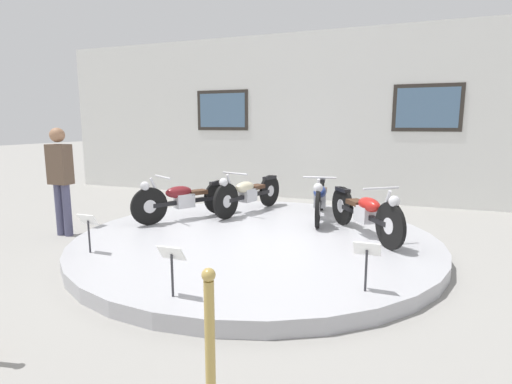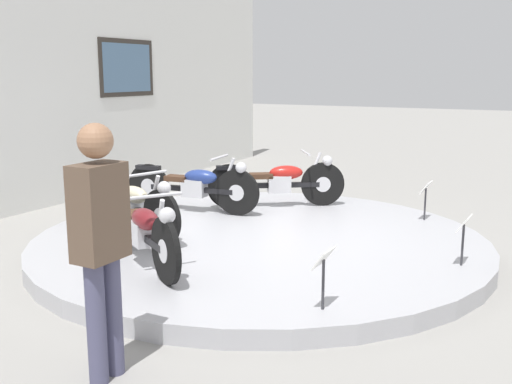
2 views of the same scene
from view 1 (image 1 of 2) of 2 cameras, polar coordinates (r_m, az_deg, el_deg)
The scene contains 12 objects.
ground_plane at distance 6.02m, azimuth 0.01°, elevation -7.77°, with size 60.00×60.00×0.00m, color gray.
display_platform at distance 6.00m, azimuth 0.01°, elevation -6.97°, with size 5.28×5.28×0.18m, color #ADADB2.
back_wall at distance 9.69m, azimuth 8.63°, elevation 10.46°, with size 14.00×0.22×3.90m.
motorcycle_maroon at distance 6.97m, azimuth -10.25°, elevation -0.83°, with size 1.08×1.71×0.79m.
motorcycle_cream at distance 7.39m, azimuth -1.16°, elevation -0.06°, with size 0.67×1.92×0.79m.
motorcycle_blue at distance 7.02m, azimuth 9.14°, elevation -0.72°, with size 0.54×1.96×0.79m.
motorcycle_red at distance 6.04m, azimuth 15.33°, elevation -2.62°, with size 1.19×1.64×0.79m.
info_placard_front_left at distance 5.52m, azimuth -22.83°, elevation -4.34°, with size 0.26×0.11×0.51m.
info_placard_front_centre at distance 3.90m, azimuth -11.96°, elevation -9.46°, with size 0.26×0.11×0.51m.
info_placard_front_right at distance 4.09m, azimuth 15.54°, elevation -8.73°, with size 0.26×0.11×0.51m.
visitor_standing at distance 7.14m, azimuth -26.15°, elevation 2.20°, with size 0.36×0.23×1.75m.
stanchion_post_right_of_entry at distance 2.57m, azimuth -6.48°, elevation -25.10°, with size 0.28×0.28×1.02m.
Camera 1 is at (2.00, -5.39, 1.81)m, focal length 28.00 mm.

